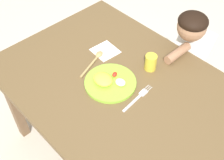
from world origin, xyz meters
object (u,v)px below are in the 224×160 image
object	(u,v)px
person	(188,65)
plate	(109,82)
drinking_cup	(151,62)
spoon	(95,59)
fork	(138,98)

from	to	relation	value
person	plate	bearing A→B (deg)	79.16
drinking_cup	person	distance (m)	0.42
spoon	person	xyz separation A→B (m)	(0.30, 0.53, -0.19)
fork	person	size ratio (longest dim) A/B	0.23
fork	drinking_cup	bearing A→B (deg)	21.01
spoon	person	size ratio (longest dim) A/B	0.24
plate	drinking_cup	xyz separation A→B (m)	(0.07, 0.25, 0.03)
drinking_cup	person	world-z (taller)	person
plate	person	size ratio (longest dim) A/B	0.29
person	fork	bearing A→B (deg)	96.04
plate	fork	size ratio (longest dim) A/B	1.23
plate	fork	distance (m)	0.18
spoon	drinking_cup	size ratio (longest dim) A/B	2.45
person	drinking_cup	bearing A→B (deg)	83.13
fork	drinking_cup	world-z (taller)	drinking_cup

